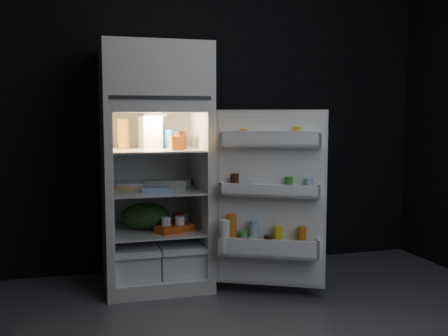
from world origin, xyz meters
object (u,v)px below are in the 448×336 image
object	(u,v)px
egg_carton	(166,185)
yogurt_tray	(174,228)
refrigerator	(154,158)
fridge_door	(269,201)
milk_jug	(150,132)

from	to	relation	value
egg_carton	yogurt_tray	world-z (taller)	egg_carton
refrigerator	yogurt_tray	xyz separation A→B (m)	(0.12, -0.16, -0.50)
yogurt_tray	fridge_door	bearing A→B (deg)	-56.83
milk_jug	yogurt_tray	size ratio (longest dim) A/B	0.91
milk_jug	egg_carton	world-z (taller)	milk_jug
fridge_door	egg_carton	size ratio (longest dim) A/B	4.04
fridge_door	milk_jug	world-z (taller)	fridge_door
fridge_door	milk_jug	distance (m)	1.03
egg_carton	refrigerator	bearing A→B (deg)	149.03
milk_jug	yogurt_tray	bearing A→B (deg)	-62.34
refrigerator	fridge_door	distance (m)	0.93
milk_jug	egg_carton	xyz separation A→B (m)	(0.10, -0.09, -0.38)
milk_jug	egg_carton	bearing A→B (deg)	-52.34
refrigerator	milk_jug	distance (m)	0.19
refrigerator	egg_carton	size ratio (longest dim) A/B	5.90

